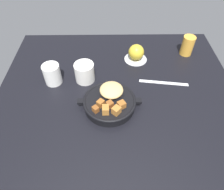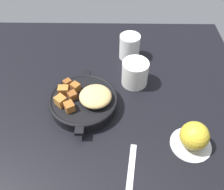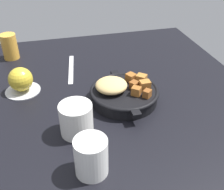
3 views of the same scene
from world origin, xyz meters
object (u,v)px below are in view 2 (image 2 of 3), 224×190
(butter_knife, at_px, (130,183))
(ceramic_mug_white, at_px, (135,73))
(cast_iron_skillet, at_px, (84,101))
(red_apple, at_px, (194,136))
(white_creamer_pitcher, at_px, (130,47))

(butter_knife, distance_m, ceramic_mug_white, 0.36)
(ceramic_mug_white, bearing_deg, cast_iron_skillet, -55.07)
(butter_knife, bearing_deg, cast_iron_skillet, -143.68)
(red_apple, height_order, white_creamer_pitcher, white_creamer_pitcher)
(cast_iron_skillet, xyz_separation_m, red_apple, (0.13, 0.30, 0.02))
(ceramic_mug_white, bearing_deg, red_apple, 30.72)
(ceramic_mug_white, height_order, white_creamer_pitcher, white_creamer_pitcher)
(butter_knife, xyz_separation_m, ceramic_mug_white, (-0.35, 0.03, 0.04))
(cast_iron_skillet, height_order, butter_knife, cast_iron_skillet)
(white_creamer_pitcher, bearing_deg, cast_iron_skillet, -30.09)
(butter_knife, height_order, ceramic_mug_white, ceramic_mug_white)
(red_apple, height_order, ceramic_mug_white, ceramic_mug_white)
(red_apple, bearing_deg, ceramic_mug_white, -149.28)
(ceramic_mug_white, bearing_deg, butter_knife, -4.39)
(cast_iron_skillet, relative_size, white_creamer_pitcher, 2.75)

